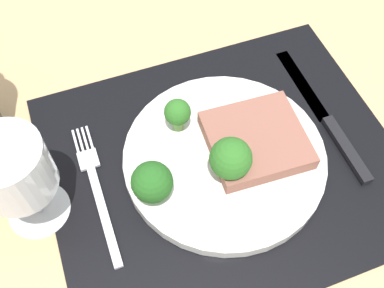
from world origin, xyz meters
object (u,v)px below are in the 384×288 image
object	(u,v)px
steak	(254,137)
wine_glass	(14,173)
knife	(329,122)
plate	(224,157)
fork	(97,190)

from	to	relation	value
steak	wine_glass	world-z (taller)	wine_glass
knife	wine_glass	size ratio (longest dim) A/B	1.75
plate	knife	xyz separation A→B (cm)	(14.88, 0.53, -0.50)
steak	knife	bearing A→B (deg)	0.22
steak	wine_glass	distance (cm)	27.26
plate	wine_glass	distance (cm)	23.95
plate	fork	world-z (taller)	plate
plate	wine_glass	world-z (taller)	wine_glass
steak	knife	world-z (taller)	steak
steak	knife	size ratio (longest dim) A/B	0.49
plate	wine_glass	size ratio (longest dim) A/B	1.87
steak	wine_glass	xyz separation A→B (cm)	(-26.53, 0.89, 6.23)
fork	wine_glass	bearing A→B (deg)	-177.18
fork	wine_glass	xyz separation A→B (cm)	(-6.87, -0.04, 8.58)
plate	fork	xyz separation A→B (cm)	(-15.65, 1.42, -0.55)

